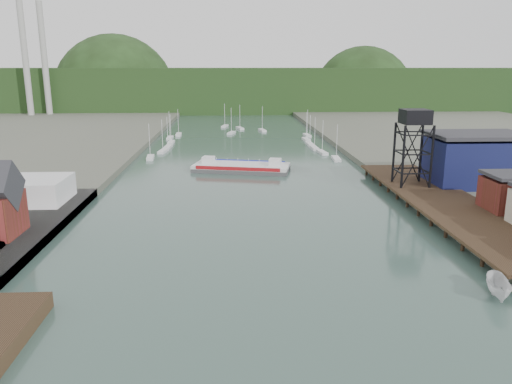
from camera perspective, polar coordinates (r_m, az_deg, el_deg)
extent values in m
plane|color=#2C453E|center=(52.03, 1.33, -16.78)|extent=(600.00, 600.00, 0.00)
cube|color=black|center=(101.30, 20.72, -1.00)|extent=(14.00, 70.00, 0.50)
cylinder|color=black|center=(99.34, 17.49, -1.67)|extent=(0.60, 0.60, 2.20)
cylinder|color=black|center=(104.11, 23.69, -1.51)|extent=(0.60, 0.60, 2.20)
cube|color=silver|center=(105.37, -25.47, 0.19)|extent=(18.00, 12.00, 4.50)
cylinder|color=black|center=(107.16, 16.48, 3.83)|extent=(0.50, 0.50, 13.00)
cylinder|color=black|center=(109.29, 19.45, 3.80)|extent=(0.50, 0.50, 13.00)
cylinder|color=black|center=(112.76, 15.49, 4.39)|extent=(0.50, 0.50, 13.00)
cylinder|color=black|center=(114.78, 18.34, 4.35)|extent=(0.50, 0.50, 13.00)
cube|color=black|center=(109.94, 17.75, 8.20)|extent=(5.50, 5.50, 3.00)
cube|color=#0D133A|center=(119.09, 23.84, 3.18)|extent=(20.00, 14.00, 10.00)
cube|color=#2D2D33|center=(118.23, 24.12, 5.99)|extent=(20.50, 14.50, 0.80)
cube|color=#502417|center=(98.69, 27.24, -0.43)|extent=(9.00, 8.00, 6.00)
cube|color=silver|center=(152.65, -11.98, 3.86)|extent=(2.67, 7.65, 0.90)
cube|color=silver|center=(163.44, -10.59, 4.60)|extent=(2.81, 7.67, 0.90)
cube|color=silver|center=(172.05, -10.02, 5.09)|extent=(2.35, 7.59, 0.90)
cube|color=silver|center=(181.80, -9.68, 5.58)|extent=(2.01, 7.50, 0.90)
cube|color=silver|center=(194.05, -9.81, 6.11)|extent=(2.00, 7.50, 0.90)
cube|color=silver|center=(203.48, -8.83, 6.51)|extent=(2.16, 7.54, 0.90)
cube|color=silver|center=(149.20, 9.15, 3.76)|extent=(2.53, 7.62, 0.90)
cube|color=silver|center=(159.88, 7.56, 4.50)|extent=(2.76, 7.67, 0.90)
cube|color=silver|center=(168.24, 6.69, 5.01)|extent=(2.22, 7.56, 0.90)
cube|color=silver|center=(176.98, 6.16, 5.47)|extent=(2.18, 7.54, 0.90)
cube|color=silver|center=(187.89, 5.75, 5.98)|extent=(2.46, 7.61, 0.90)
cube|color=silver|center=(199.57, 5.86, 6.45)|extent=(2.48, 7.61, 0.90)
cube|color=silver|center=(206.21, -2.83, 6.76)|extent=(3.78, 7.76, 0.90)
cube|color=silver|center=(214.57, 0.72, 7.06)|extent=(3.31, 7.74, 0.90)
cube|color=silver|center=(222.12, -1.85, 7.30)|extent=(3.76, 7.76, 0.90)
cube|color=silver|center=(230.05, -3.59, 7.51)|extent=(3.40, 7.74, 0.90)
cylinder|color=#A2A29D|center=(294.50, -24.85, 13.50)|extent=(3.20, 3.20, 60.00)
cylinder|color=#A2A29D|center=(296.41, -23.02, 13.67)|extent=(3.20, 3.20, 60.00)
cube|color=black|center=(344.85, -2.38, 11.66)|extent=(500.00, 120.00, 28.00)
sphere|color=black|center=(353.42, -15.69, 10.57)|extent=(80.00, 80.00, 80.00)
sphere|color=black|center=(367.20, 12.05, 10.58)|extent=(70.00, 70.00, 70.00)
cube|color=#464648|center=(131.74, -1.68, 2.63)|extent=(26.50, 15.31, 1.00)
cube|color=silver|center=(131.56, -1.68, 3.02)|extent=(26.50, 15.31, 0.80)
cube|color=#A01217|center=(126.70, -2.15, 2.67)|extent=(21.38, 5.08, 0.90)
cube|color=#162099|center=(136.36, -1.25, 3.50)|extent=(21.38, 5.08, 0.90)
cube|color=silver|center=(133.43, -5.46, 3.64)|extent=(3.58, 3.58, 1.99)
cube|color=silver|center=(129.83, 2.20, 3.40)|extent=(3.58, 3.58, 1.99)
imported|color=silver|center=(66.73, 26.03, -9.82)|extent=(4.30, 6.97, 2.52)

